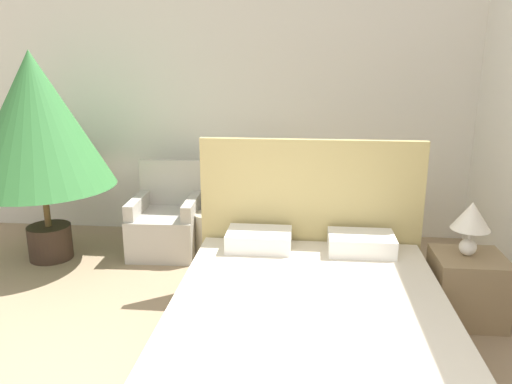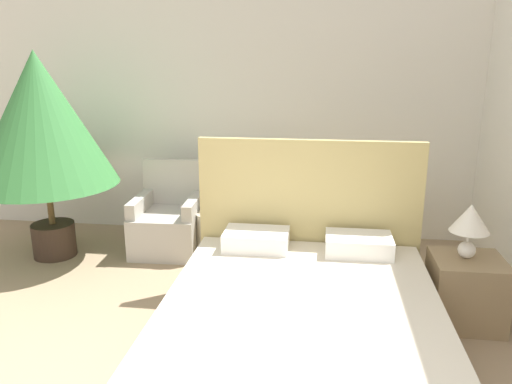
{
  "view_description": "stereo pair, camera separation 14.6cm",
  "coord_description": "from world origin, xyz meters",
  "px_view_note": "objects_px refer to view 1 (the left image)",
  "views": [
    {
      "loc": [
        0.76,
        -1.54,
        1.96
      ],
      "look_at": [
        0.33,
        2.75,
        0.77
      ],
      "focal_mm": 35.0,
      "sensor_mm": 36.0,
      "label": 1
    },
    {
      "loc": [
        0.9,
        -1.52,
        1.96
      ],
      "look_at": [
        0.33,
        2.75,
        0.77
      ],
      "focal_mm": 35.0,
      "sensor_mm": 36.0,
      "label": 2
    }
  ],
  "objects_px": {
    "potted_palm": "(36,123)",
    "nightstand": "(467,288)",
    "armchair_near_window_left": "(166,226)",
    "side_table": "(212,234)",
    "bed": "(309,325)",
    "table_lamp": "(471,219)",
    "armchair_near_window_right": "(259,229)"
  },
  "relations": [
    {
      "from": "armchair_near_window_left",
      "to": "table_lamp",
      "type": "relative_size",
      "value": 2.17
    },
    {
      "from": "potted_palm",
      "to": "side_table",
      "type": "relative_size",
      "value": 4.58
    },
    {
      "from": "nightstand",
      "to": "side_table",
      "type": "bearing_deg",
      "value": 153.85
    },
    {
      "from": "nightstand",
      "to": "bed",
      "type": "bearing_deg",
      "value": -149.79
    },
    {
      "from": "armchair_near_window_right",
      "to": "bed",
      "type": "bearing_deg",
      "value": -79.51
    },
    {
      "from": "bed",
      "to": "nightstand",
      "type": "relative_size",
      "value": 4.27
    },
    {
      "from": "armchair_near_window_left",
      "to": "side_table",
      "type": "distance_m",
      "value": 0.49
    },
    {
      "from": "bed",
      "to": "nightstand",
      "type": "distance_m",
      "value": 1.38
    },
    {
      "from": "bed",
      "to": "potted_palm",
      "type": "bearing_deg",
      "value": 149.29
    },
    {
      "from": "bed",
      "to": "table_lamp",
      "type": "distance_m",
      "value": 1.46
    },
    {
      "from": "nightstand",
      "to": "table_lamp",
      "type": "bearing_deg",
      "value": 137.6
    },
    {
      "from": "bed",
      "to": "armchair_near_window_right",
      "type": "xyz_separation_m",
      "value": [
        -0.49,
        1.81,
        -0.01
      ]
    },
    {
      "from": "armchair_near_window_left",
      "to": "side_table",
      "type": "relative_size",
      "value": 2.05
    },
    {
      "from": "bed",
      "to": "armchair_near_window_right",
      "type": "distance_m",
      "value": 1.87
    },
    {
      "from": "side_table",
      "to": "armchair_near_window_right",
      "type": "bearing_deg",
      "value": 6.83
    },
    {
      "from": "armchair_near_window_right",
      "to": "nightstand",
      "type": "relative_size",
      "value": 1.74
    },
    {
      "from": "potted_palm",
      "to": "table_lamp",
      "type": "bearing_deg",
      "value": -12.12
    },
    {
      "from": "table_lamp",
      "to": "armchair_near_window_left",
      "type": "bearing_deg",
      "value": 157.24
    },
    {
      "from": "potted_palm",
      "to": "nightstand",
      "type": "xyz_separation_m",
      "value": [
        3.73,
        -0.81,
        -1.09
      ]
    },
    {
      "from": "potted_palm",
      "to": "bed",
      "type": "bearing_deg",
      "value": -30.71
    },
    {
      "from": "armchair_near_window_right",
      "to": "side_table",
      "type": "distance_m",
      "value": 0.48
    },
    {
      "from": "armchair_near_window_right",
      "to": "potted_palm",
      "type": "relative_size",
      "value": 0.45
    },
    {
      "from": "nightstand",
      "to": "potted_palm",
      "type": "bearing_deg",
      "value": 167.67
    },
    {
      "from": "potted_palm",
      "to": "nightstand",
      "type": "relative_size",
      "value": 3.89
    },
    {
      "from": "nightstand",
      "to": "armchair_near_window_right",
      "type": "bearing_deg",
      "value": 146.39
    },
    {
      "from": "bed",
      "to": "side_table",
      "type": "distance_m",
      "value": 2.0
    },
    {
      "from": "bed",
      "to": "armchair_near_window_left",
      "type": "relative_size",
      "value": 2.46
    },
    {
      "from": "armchair_near_window_right",
      "to": "table_lamp",
      "type": "bearing_deg",
      "value": -38.1
    },
    {
      "from": "armchair_near_window_left",
      "to": "table_lamp",
      "type": "xyz_separation_m",
      "value": [
        2.61,
        -1.1,
        0.53
      ]
    },
    {
      "from": "armchair_near_window_right",
      "to": "side_table",
      "type": "height_order",
      "value": "armchair_near_window_right"
    },
    {
      "from": "nightstand",
      "to": "table_lamp",
      "type": "relative_size",
      "value": 1.25
    },
    {
      "from": "bed",
      "to": "nightstand",
      "type": "height_order",
      "value": "bed"
    }
  ]
}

